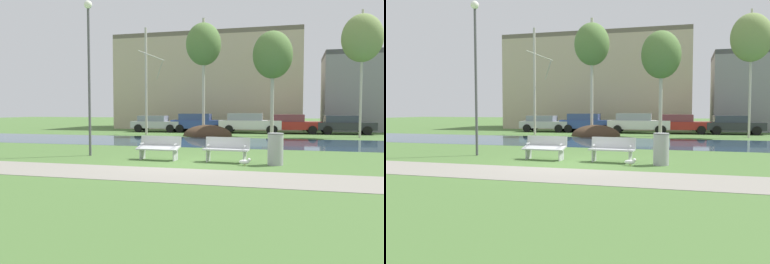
% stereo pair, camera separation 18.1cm
% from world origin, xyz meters
% --- Properties ---
extents(ground_plane, '(120.00, 120.00, 0.00)m').
position_xyz_m(ground_plane, '(0.00, 10.00, 0.00)').
color(ground_plane, '#476B33').
extents(paved_path_strip, '(60.00, 2.39, 0.01)m').
position_xyz_m(paved_path_strip, '(0.00, -2.36, 0.01)').
color(paved_path_strip, gray).
rests_on(paved_path_strip, ground).
extents(river_band, '(80.00, 6.82, 0.01)m').
position_xyz_m(river_band, '(0.00, 8.84, 0.00)').
color(river_band, '#2D475B').
rests_on(river_band, ground).
extents(soil_mound, '(3.43, 2.86, 1.55)m').
position_xyz_m(soil_mound, '(-2.35, 13.62, 0.00)').
color(soil_mound, '#423021').
rests_on(soil_mound, ground).
extents(bench_left, '(1.63, 0.65, 0.87)m').
position_xyz_m(bench_left, '(-1.25, 0.70, 0.47)').
color(bench_left, '#B2B5B7').
rests_on(bench_left, ground).
extents(bench_right, '(1.63, 0.65, 0.87)m').
position_xyz_m(bench_right, '(1.26, 0.70, 0.47)').
color(bench_right, '#B2B5B7').
rests_on(bench_right, ground).
extents(trash_bin, '(0.54, 0.54, 1.07)m').
position_xyz_m(trash_bin, '(2.96, 0.43, 0.55)').
color(trash_bin, '#999B9E').
rests_on(trash_bin, ground).
extents(seagull, '(0.43, 0.16, 0.26)m').
position_xyz_m(seagull, '(2.00, 0.01, 0.13)').
color(seagull, white).
rests_on(seagull, ground).
extents(streetlamp, '(0.32, 0.32, 6.14)m').
position_xyz_m(streetlamp, '(-4.37, 1.22, 4.02)').
color(streetlamp, '#4C4C51').
rests_on(streetlamp, ground).
extents(birch_far_left, '(1.54, 2.75, 7.76)m').
position_xyz_m(birch_far_left, '(-6.97, 13.89, 3.96)').
color(birch_far_left, '#BCB7A8').
rests_on(birch_far_left, ground).
extents(birch_left, '(2.47, 2.47, 8.23)m').
position_xyz_m(birch_left, '(-2.74, 14.03, 6.38)').
color(birch_left, '#BCB7A8').
rests_on(birch_left, ground).
extents(birch_center_left, '(2.70, 2.70, 7.20)m').
position_xyz_m(birch_center_left, '(1.99, 14.54, 5.54)').
color(birch_center_left, '#BCB7A8').
rests_on(birch_center_left, ground).
extents(birch_center, '(2.58, 2.58, 8.31)m').
position_xyz_m(birch_center, '(7.67, 14.75, 6.46)').
color(birch_center, '#BCB7A8').
rests_on(birch_center, ground).
extents(parked_van_nearest_silver, '(4.14, 2.14, 1.33)m').
position_xyz_m(parked_van_nearest_silver, '(-7.60, 17.52, 0.72)').
color(parked_van_nearest_silver, '#B2B5BC').
rests_on(parked_van_nearest_silver, ground).
extents(parked_sedan_second_blue, '(4.56, 2.20, 1.50)m').
position_xyz_m(parked_sedan_second_blue, '(-4.05, 17.85, 0.79)').
color(parked_sedan_second_blue, '#2D4793').
rests_on(parked_sedan_second_blue, ground).
extents(parked_hatch_third_white, '(4.87, 2.25, 1.55)m').
position_xyz_m(parked_hatch_third_white, '(0.02, 17.82, 0.81)').
color(parked_hatch_third_white, silver).
rests_on(parked_hatch_third_white, ground).
extents(parked_wagon_fourth_red, '(4.40, 2.23, 1.46)m').
position_xyz_m(parked_wagon_fourth_red, '(3.22, 18.05, 0.77)').
color(parked_wagon_fourth_red, maroon).
rests_on(parked_wagon_fourth_red, ground).
extents(parked_suv_fifth_dark, '(4.20, 2.15, 1.39)m').
position_xyz_m(parked_suv_fifth_dark, '(7.07, 18.22, 0.74)').
color(parked_suv_fifth_dark, '#282B30').
rests_on(parked_suv_fifth_dark, ground).
extents(building_beige_block, '(17.45, 8.60, 8.91)m').
position_xyz_m(building_beige_block, '(-4.58, 25.55, 4.46)').
color(building_beige_block, '#BCAD8E').
rests_on(building_beige_block, ground).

